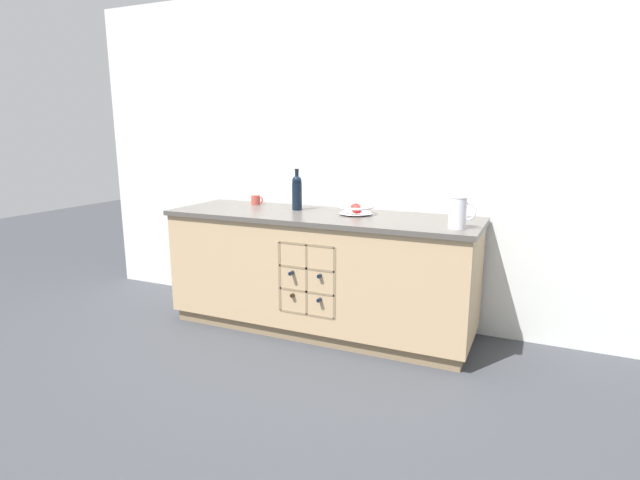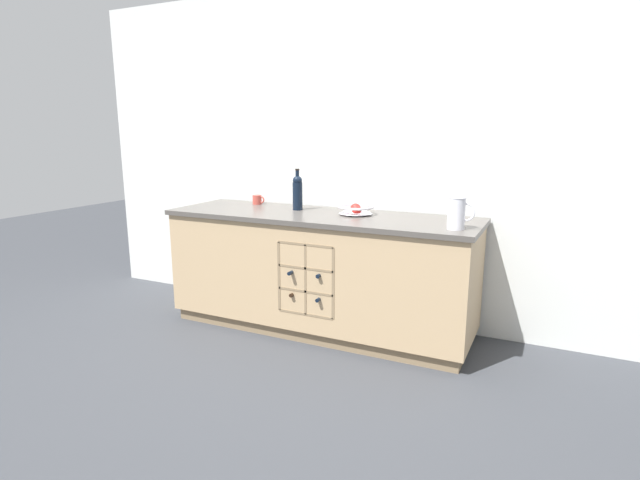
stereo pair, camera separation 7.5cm
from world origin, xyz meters
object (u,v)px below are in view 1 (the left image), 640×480
(standing_wine_bottle, at_px, (297,192))
(white_pitcher, at_px, (458,212))
(ceramic_mug, at_px, (256,200))
(fruit_bowl, at_px, (356,209))

(standing_wine_bottle, bearing_deg, white_pitcher, -11.82)
(white_pitcher, height_order, ceramic_mug, white_pitcher)
(fruit_bowl, bearing_deg, standing_wine_bottle, 177.37)
(fruit_bowl, relative_size, white_pitcher, 1.31)
(fruit_bowl, bearing_deg, white_pitcher, -17.44)
(white_pitcher, distance_m, ceramic_mug, 1.72)
(fruit_bowl, distance_m, white_pitcher, 0.79)
(fruit_bowl, height_order, ceramic_mug, fruit_bowl)
(fruit_bowl, xyz_separation_m, white_pitcher, (0.75, -0.24, 0.06))
(fruit_bowl, relative_size, ceramic_mug, 2.45)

